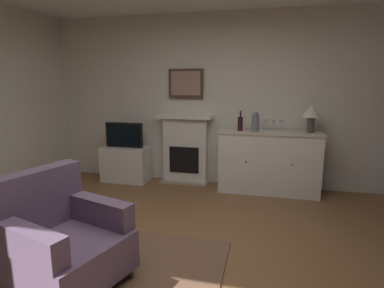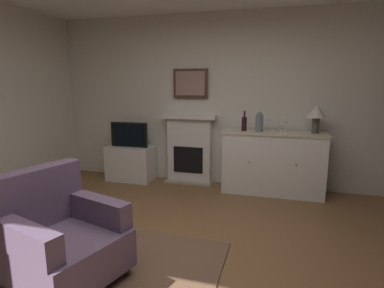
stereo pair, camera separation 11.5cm
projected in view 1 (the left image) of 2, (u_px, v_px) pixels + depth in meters
The scene contains 15 objects.
ground_plane at pixel (177, 276), 2.74m from camera, with size 5.68×5.19×0.10m, color brown.
wall_rear at pixel (222, 101), 4.92m from camera, with size 5.68×0.06×2.65m, color silver.
area_rug at pixel (78, 286), 2.52m from camera, with size 2.23×1.95×0.02m, color brown.
fireplace_unit at pixel (185, 149), 5.07m from camera, with size 0.87×0.30×1.10m.
framed_picture at pixel (186, 83), 4.92m from camera, with size 0.55×0.04×0.45m.
sideboard_cabinet at pixel (269, 162), 4.62m from camera, with size 1.46×0.49×0.91m.
table_lamp at pixel (311, 113), 4.35m from camera, with size 0.26×0.26×0.40m.
wine_bottle at pixel (240, 123), 4.58m from camera, with size 0.08×0.08×0.29m.
wine_glass_left at pixel (265, 123), 4.55m from camera, with size 0.07×0.07×0.16m.
wine_glass_center at pixel (273, 123), 4.53m from camera, with size 0.07×0.07×0.16m.
wine_glass_right at pixel (281, 123), 4.46m from camera, with size 0.07×0.07×0.16m.
vase_decorative at pixel (255, 122), 4.51m from camera, with size 0.11×0.11×0.28m.
tv_cabinet at pixel (126, 164), 5.20m from camera, with size 0.75×0.42×0.57m.
tv_set at pixel (124, 135), 5.08m from camera, with size 0.62×0.07×0.40m.
armchair at pixel (62, 240), 2.49m from camera, with size 0.99×0.96×0.92m.
Camera 1 is at (0.71, -2.36, 1.61)m, focal length 29.42 mm.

